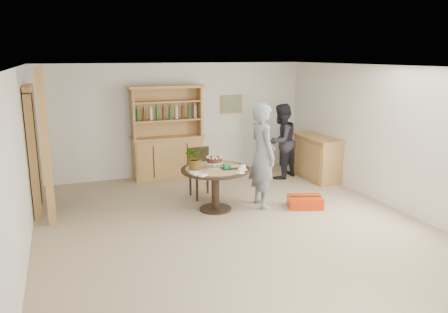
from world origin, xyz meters
TOP-DOWN VIEW (x-y plane):
  - ground at (0.00, 0.00)m, footprint 7.00×7.00m
  - room_shell at (0.00, 0.01)m, footprint 6.04×7.04m
  - doorway at (-2.93, 2.00)m, footprint 0.13×1.10m
  - pine_post at (-2.70, 1.20)m, footprint 0.12×0.12m
  - hutch at (-0.30, 3.24)m, footprint 1.62×0.54m
  - sideboard at (2.74, 2.00)m, footprint 0.54×1.26m
  - dining_table at (-0.01, 0.91)m, footprint 1.20×1.20m
  - dining_chair at (-0.01, 1.74)m, footprint 0.45×0.45m
  - birthday_cake at (-0.01, 0.96)m, footprint 0.30×0.30m
  - flower_vase at (-0.36, 0.96)m, footprint 0.47×0.44m
  - gift_tray at (0.21, 0.79)m, footprint 0.30×0.20m
  - coffee_cup_a at (0.39, 0.63)m, footprint 0.15×0.15m
  - coffee_cup_b at (0.27, 0.46)m, footprint 0.15×0.15m
  - napkins at (-0.42, 0.60)m, footprint 0.24×0.33m
  - teen_boy at (0.84, 0.81)m, footprint 0.46×0.69m
  - adult_person at (2.04, 2.36)m, footprint 1.00×0.93m
  - red_suitcase at (1.53, 0.46)m, footprint 0.70×0.58m

SIDE VIEW (x-z plane):
  - ground at x=0.00m, z-range 0.00..0.00m
  - red_suitcase at x=1.53m, z-range 0.00..0.21m
  - sideboard at x=2.74m, z-range 0.00..0.94m
  - dining_chair at x=-0.01m, z-range 0.06..1.01m
  - dining_table at x=-0.01m, z-range 0.22..0.98m
  - hutch at x=-0.30m, z-range -0.33..1.71m
  - napkins at x=-0.42m, z-range 0.76..0.79m
  - gift_tray at x=0.21m, z-range 0.75..0.83m
  - coffee_cup_b at x=0.27m, z-range 0.75..0.84m
  - coffee_cup_a at x=0.39m, z-range 0.76..0.84m
  - adult_person at x=2.04m, z-range 0.00..1.65m
  - birthday_cake at x=-0.01m, z-range 0.78..0.98m
  - teen_boy at x=0.84m, z-range 0.00..1.88m
  - flower_vase at x=-0.36m, z-range 0.76..1.18m
  - doorway at x=-2.93m, z-range 0.02..2.20m
  - pine_post at x=-2.70m, z-range 0.00..2.50m
  - room_shell at x=0.00m, z-range 0.48..3.00m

